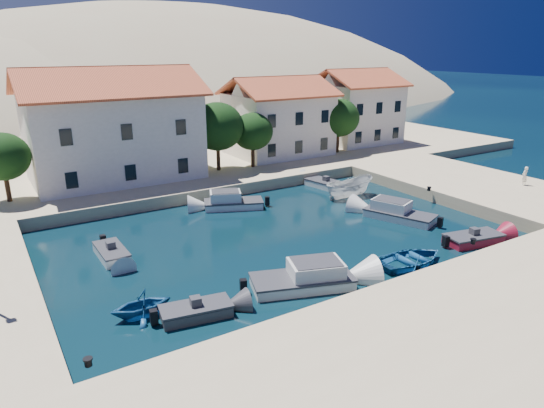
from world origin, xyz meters
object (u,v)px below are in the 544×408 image
(building_right, at_px, (356,105))
(cabin_cruiser_south, at_px, (302,279))
(building_left, at_px, (112,123))
(rowboat_south, at_px, (411,264))
(pedestrian, at_px, (525,176))
(building_mid, at_px, (278,115))
(cabin_cruiser_east, at_px, (400,213))
(boat_east, at_px, (349,197))

(building_right, distance_m, cabin_cruiser_south, 38.20)
(building_left, bearing_deg, building_right, 3.81)
(rowboat_south, bearing_deg, pedestrian, -73.41)
(building_mid, relative_size, rowboat_south, 2.31)
(pedestrian, bearing_deg, building_left, -35.29)
(building_mid, xyz_separation_m, rowboat_south, (-7.67, -26.79, -5.22))
(cabin_cruiser_east, relative_size, boat_east, 1.15)
(rowboat_south, relative_size, pedestrian, 2.81)
(pedestrian, bearing_deg, building_mid, -62.81)
(building_left, height_order, rowboat_south, building_left)
(cabin_cruiser_south, bearing_deg, boat_east, 59.93)
(building_left, distance_m, building_right, 30.07)
(building_mid, distance_m, boat_east, 15.45)
(building_right, bearing_deg, boat_east, -132.07)
(building_left, height_order, pedestrian, building_left)
(boat_east, bearing_deg, cabin_cruiser_east, 175.07)
(building_left, relative_size, cabin_cruiser_south, 2.48)
(cabin_cruiser_east, distance_m, boat_east, 6.43)
(building_right, bearing_deg, cabin_cruiser_east, -123.54)
(rowboat_south, xyz_separation_m, cabin_cruiser_east, (5.21, 5.99, 0.48))
(building_right, bearing_deg, building_left, -176.19)
(building_right, height_order, boat_east, building_right)
(building_left, distance_m, cabin_cruiser_east, 25.76)
(cabin_cruiser_south, xyz_separation_m, rowboat_south, (7.15, -1.06, -0.48))
(rowboat_south, xyz_separation_m, pedestrian, (18.65, 4.71, 1.81))
(building_mid, bearing_deg, pedestrian, -63.56)
(cabin_cruiser_south, relative_size, pedestrian, 3.66)
(cabin_cruiser_east, distance_m, pedestrian, 13.57)
(pedestrian, bearing_deg, building_right, -91.78)
(cabin_cruiser_south, distance_m, pedestrian, 26.09)
(cabin_cruiser_south, bearing_deg, building_right, 63.60)
(building_right, bearing_deg, building_mid, -175.24)
(building_left, bearing_deg, cabin_cruiser_south, -82.68)
(cabin_cruiser_east, height_order, boat_east, cabin_cruiser_east)
(building_left, height_order, cabin_cruiser_south, building_left)
(building_left, bearing_deg, boat_east, -39.82)
(cabin_cruiser_south, relative_size, rowboat_south, 1.30)
(building_mid, distance_m, rowboat_south, 28.35)
(cabin_cruiser_east, xyz_separation_m, pedestrian, (13.44, -1.28, 1.33))
(building_mid, bearing_deg, boat_east, -97.55)
(rowboat_south, bearing_deg, cabin_cruiser_east, -38.61)
(building_mid, height_order, boat_east, building_mid)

